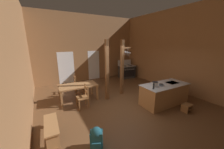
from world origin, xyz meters
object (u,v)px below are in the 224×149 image
stove_range (127,71)px  kitchen_island (164,94)px  mixing_bowl_on_counter (161,85)px  bottle_tall_on_counter (154,86)px  dining_table (78,87)px  ladderback_chair_by_post (78,84)px  bench_along_left_wall (51,128)px  backpack (96,137)px  ladderback_chair_near_window (84,97)px  stockpot_on_counter (155,84)px  step_stool (187,107)px

stove_range → kitchen_island: bearing=-104.2°
mixing_bowl_on_counter → bottle_tall_on_counter: bottle_tall_on_counter is taller
dining_table → ladderback_chair_by_post: ladderback_chair_by_post is taller
bench_along_left_wall → kitchen_island: bearing=-2.6°
backpack → dining_table: bearing=82.8°
ladderback_chair_by_post → backpack: 4.01m
dining_table → ladderback_chair_near_window: ladderback_chair_near_window is taller
stove_range → ladderback_chair_by_post: stove_range is taller
dining_table → ladderback_chair_by_post: bearing=76.7°
ladderback_chair_near_window → stockpot_on_counter: (2.53, -1.46, 0.55)m
ladderback_chair_near_window → mixing_bowl_on_counter: size_ratio=4.86×
stove_range → step_stool: size_ratio=3.62×
kitchen_island → ladderback_chair_by_post: bearing=133.0°
ladderback_chair_by_post → mixing_bowl_on_counter: (2.65, -3.21, 0.48)m
ladderback_chair_by_post → backpack: bearing=-98.7°
mixing_bowl_on_counter → bench_along_left_wall: bearing=176.6°
ladderback_chair_by_post → bench_along_left_wall: (-1.56, -2.96, -0.16)m
mixing_bowl_on_counter → bottle_tall_on_counter: size_ratio=0.63×
stove_range → ladderback_chair_near_window: 5.09m
dining_table → backpack: (-0.39, -3.05, -0.34)m
ladderback_chair_near_window → bottle_tall_on_counter: (2.28, -1.62, 0.57)m
kitchen_island → backpack: kitchen_island is taller
stockpot_on_counter → mixing_bowl_on_counter: (0.33, -0.05, -0.07)m
mixing_bowl_on_counter → ladderback_chair_by_post: bearing=129.5°
bench_along_left_wall → stockpot_on_counter: size_ratio=3.66×
dining_table → ladderback_chair_near_window: 0.81m
step_stool → bottle_tall_on_counter: 1.59m
stockpot_on_counter → bottle_tall_on_counter: size_ratio=0.99×
kitchen_island → ladderback_chair_near_window: (-3.17, 1.46, 0.00)m
dining_table → stockpot_on_counter: (2.53, -2.24, 0.35)m
stove_range → stockpot_on_counter: stove_range is taller
dining_table → bench_along_left_wall: 2.47m
stockpot_on_counter → ladderback_chair_by_post: bearing=126.2°
bench_along_left_wall → mixing_bowl_on_counter: (4.21, -0.25, 0.64)m
kitchen_island → stove_range: 4.39m
ladderback_chair_near_window → bench_along_left_wall: (-1.35, -1.26, -0.16)m
ladderback_chair_by_post → stove_range: bearing=15.2°
backpack → stove_range: bearing=47.5°
kitchen_island → ladderback_chair_by_post: ladderback_chair_by_post is taller
kitchen_island → bottle_tall_on_counter: bottle_tall_on_counter is taller
mixing_bowl_on_counter → bottle_tall_on_counter: (-0.58, -0.11, 0.09)m
stove_range → dining_table: stove_range is taller
stove_range → backpack: size_ratio=2.21×
stockpot_on_counter → dining_table: bearing=138.5°
dining_table → mixing_bowl_on_counter: 3.68m
step_stool → stockpot_on_counter: bearing=133.4°
kitchen_island → dining_table: kitchen_island is taller
stockpot_on_counter → mixing_bowl_on_counter: stockpot_on_counter is taller
kitchen_island → step_stool: 0.98m
backpack → stockpot_on_counter: bearing=15.4°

